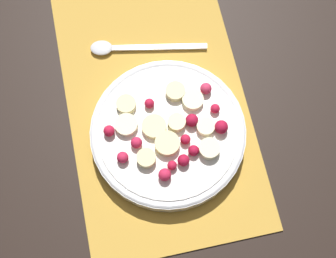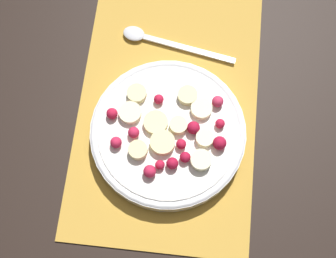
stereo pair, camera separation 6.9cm
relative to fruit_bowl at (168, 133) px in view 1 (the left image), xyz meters
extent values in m
plane|color=black|center=(-0.06, -0.01, -0.02)|extent=(3.00, 3.00, 0.00)
cube|color=gold|center=(-0.06, -0.01, -0.02)|extent=(0.48, 0.28, 0.01)
cylinder|color=white|center=(0.00, 0.00, -0.01)|extent=(0.24, 0.24, 0.03)
torus|color=white|center=(0.00, 0.00, 0.00)|extent=(0.24, 0.24, 0.01)
cylinder|color=white|center=(0.00, 0.00, 0.01)|extent=(0.21, 0.21, 0.00)
cylinder|color=beige|center=(-0.01, -0.02, 0.02)|extent=(0.04, 0.04, 0.01)
cylinder|color=#F4EAB7|center=(-0.02, -0.06, 0.02)|extent=(0.04, 0.04, 0.01)
cylinder|color=#F4EAB7|center=(-0.04, 0.05, 0.02)|extent=(0.04, 0.04, 0.01)
cylinder|color=beige|center=(0.02, 0.00, 0.02)|extent=(0.05, 0.05, 0.01)
cylinder|color=beige|center=(-0.01, 0.01, 0.02)|extent=(0.04, 0.04, 0.01)
cylinder|color=#F4EAB7|center=(0.04, 0.05, 0.02)|extent=(0.03, 0.03, 0.01)
cylinder|color=beige|center=(0.04, -0.04, 0.02)|extent=(0.03, 0.03, 0.01)
cylinder|color=#F4EAB7|center=(0.01, 0.05, 0.02)|extent=(0.03, 0.03, 0.01)
cylinder|color=beige|center=(-0.05, -0.05, 0.02)|extent=(0.04, 0.04, 0.01)
cylinder|color=beige|center=(-0.06, 0.02, 0.02)|extent=(0.04, 0.04, 0.01)
sphere|color=red|center=(0.02, 0.02, 0.02)|extent=(0.02, 0.02, 0.02)
sphere|color=#B21433|center=(0.05, 0.01, 0.02)|extent=(0.02, 0.02, 0.02)
sphere|color=#DB3356|center=(-0.05, 0.07, 0.02)|extent=(0.02, 0.02, 0.02)
sphere|color=#D12347|center=(0.07, -0.02, 0.02)|extent=(0.02, 0.02, 0.02)
sphere|color=#B21433|center=(0.01, 0.08, 0.02)|extent=(0.02, 0.02, 0.02)
sphere|color=red|center=(-0.01, -0.09, 0.02)|extent=(0.02, 0.02, 0.02)
sphere|color=red|center=(0.06, -0.01, 0.02)|extent=(0.01, 0.01, 0.01)
sphere|color=#B21433|center=(0.04, 0.03, 0.02)|extent=(0.02, 0.02, 0.02)
sphere|color=red|center=(-0.02, 0.08, 0.02)|extent=(0.01, 0.01, 0.01)
sphere|color=#D12347|center=(0.01, -0.05, 0.02)|extent=(0.02, 0.02, 0.02)
sphere|color=#B21433|center=(-0.01, 0.04, 0.02)|extent=(0.02, 0.02, 0.02)
sphere|color=red|center=(-0.05, -0.02, 0.02)|extent=(0.02, 0.02, 0.02)
sphere|color=#D12347|center=(0.03, -0.07, 0.02)|extent=(0.02, 0.02, 0.02)
cube|color=silver|center=(-0.15, 0.02, -0.02)|extent=(0.04, 0.16, 0.00)
ellipsoid|color=silver|center=(-0.17, -0.08, -0.01)|extent=(0.03, 0.04, 0.01)
camera|label=1|loc=(0.21, -0.05, 0.67)|focal=50.00mm
camera|label=2|loc=(0.22, 0.02, 0.67)|focal=50.00mm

